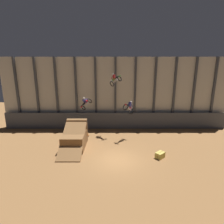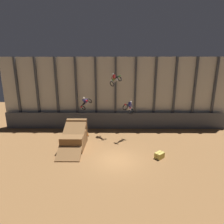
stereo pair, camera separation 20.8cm
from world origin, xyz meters
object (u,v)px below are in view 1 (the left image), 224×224
Objects in this scene: rider_bike_right_air at (129,107)px; traffic_cone_near_ramp at (87,134)px; dirt_ramp at (75,138)px; rider_bike_left_air at (86,103)px; hay_bale_trackside at (160,155)px; rider_bike_center_air at (115,80)px.

traffic_cone_near_ramp is at bearing -147.92° from rider_bike_right_air.
dirt_ramp is 2.98× the size of rider_bike_right_air.
rider_bike_left_air is 3.07× the size of traffic_cone_near_ramp.
rider_bike_left_air is (0.72, 3.97, 3.18)m from dirt_ramp.
rider_bike_right_air is (5.37, -1.64, -0.24)m from rider_bike_left_air.
hay_bale_trackside is (2.60, -4.97, -3.62)m from rider_bike_right_air.
rider_bike_center_air is 4.04m from rider_bike_right_air.
traffic_cone_near_ramp reaches higher than hay_bale_trackside.
traffic_cone_near_ramp is (-5.14, 0.69, -3.61)m from rider_bike_right_air.
traffic_cone_near_ramp is at bearing 150.06° from rider_bike_center_air.
rider_bike_right_air is (6.09, 2.33, 2.94)m from dirt_ramp.
rider_bike_right_air reaches higher than hay_bale_trackside.
rider_bike_left_air is 4.75m from rider_bike_center_air.
rider_bike_center_air reaches higher than traffic_cone_near_ramp.
rider_bike_right_air is at bearing 117.58° from hay_bale_trackside.
rider_bike_center_air is 10.54m from hay_bale_trackside.
rider_bike_center_air is at bearing 40.78° from rider_bike_left_air.
rider_bike_right_air reaches higher than dirt_ramp.
rider_bike_left_air reaches higher than rider_bike_right_air.
rider_bike_right_air is at bearing 20.90° from dirt_ramp.
traffic_cone_near_ramp is (0.23, -0.96, -3.86)m from rider_bike_left_air.
traffic_cone_near_ramp is (-3.51, -1.22, -6.78)m from rider_bike_center_air.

